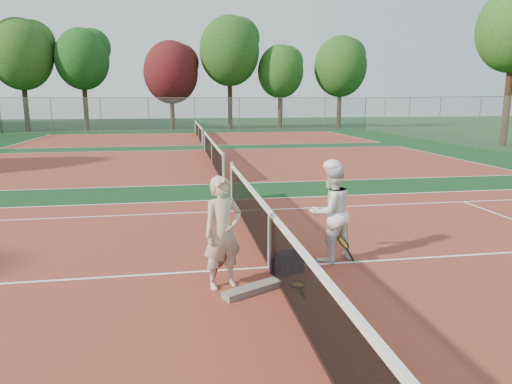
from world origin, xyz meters
TOP-DOWN VIEW (x-y plane):
  - ground at (0.00, 0.00)m, footprint 130.00×130.00m
  - court_main at (0.00, 0.00)m, footprint 23.77×10.97m
  - court_far_a at (0.00, 13.50)m, footprint 23.77×10.97m
  - court_far_b at (0.00, 27.00)m, footprint 23.77×10.97m
  - net_main at (0.00, 0.00)m, footprint 0.10×10.98m
  - net_far_a at (0.00, 13.50)m, footprint 0.10×10.98m
  - net_far_b at (0.00, 27.00)m, footprint 0.10×10.98m
  - fence_back at (0.00, 34.00)m, footprint 32.00×0.06m
  - player_a at (-0.86, -0.66)m, footprint 0.74×0.62m
  - player_b at (1.14, 0.21)m, footprint 1.01×0.89m
  - racket_red at (-0.89, -0.61)m, footprint 0.37×0.37m
  - racket_black_held at (1.29, -0.06)m, footprint 0.44×0.38m
  - racket_spare at (0.28, -0.83)m, footprint 0.29×0.61m
  - sports_bag_navy at (0.29, -0.25)m, footprint 0.47×0.36m
  - sports_bag_purple at (0.15, -0.29)m, footprint 0.39×0.37m
  - net_cover_canvas at (-0.45, -0.97)m, footprint 0.97×0.65m
  - water_bottle at (0.63, -0.69)m, footprint 0.09×0.09m
  - tree_back_0 at (-14.94, 37.31)m, footprint 5.40×5.40m
  - tree_back_1 at (-9.87, 37.71)m, footprint 4.80×4.80m
  - tree_back_maroon at (-1.99, 37.74)m, footprint 5.09×5.09m
  - tree_back_3 at (3.56, 37.56)m, footprint 5.69×5.69m
  - tree_back_4 at (8.52, 37.47)m, footprint 4.45×4.45m
  - tree_back_5 at (14.49, 37.10)m, footprint 5.14×5.14m

SIDE VIEW (x-z plane):
  - ground at x=0.00m, z-range 0.00..0.00m
  - court_main at x=0.00m, z-range 0.00..0.01m
  - court_far_a at x=0.00m, z-range 0.00..0.01m
  - court_far_b at x=0.00m, z-range 0.00..0.01m
  - racket_spare at x=0.28m, z-range 0.00..0.03m
  - net_cover_canvas at x=-0.45m, z-range 0.00..0.10m
  - sports_bag_purple at x=0.15m, z-range 0.00..0.26m
  - water_bottle at x=0.63m, z-range 0.00..0.30m
  - sports_bag_navy at x=0.29m, z-range 0.00..0.34m
  - racket_black_held at x=1.29m, z-range 0.00..0.51m
  - racket_red at x=-0.89m, z-range 0.00..0.56m
  - net_main at x=0.00m, z-range 0.00..1.02m
  - net_far_a at x=0.00m, z-range 0.00..1.02m
  - net_far_b at x=0.00m, z-range 0.00..1.02m
  - player_a at x=-0.86m, z-range 0.00..1.73m
  - player_b at x=1.14m, z-range 0.00..1.76m
  - fence_back at x=0.00m, z-range 0.00..3.00m
  - tree_back_maroon at x=-1.99m, z-range 1.19..9.46m
  - tree_back_4 at x=8.52m, z-range 1.45..9.51m
  - tree_back_5 at x=14.49m, z-range 1.51..10.48m
  - tree_back_1 at x=-9.87m, z-range 1.81..11.00m
  - tree_back_0 at x=-14.94m, z-range 1.79..11.63m
  - tree_back_3 at x=3.56m, z-range 2.01..12.63m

